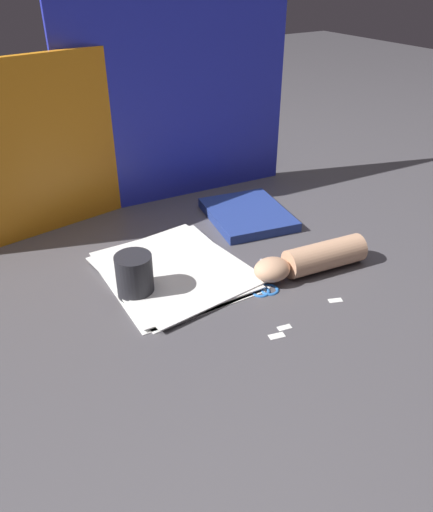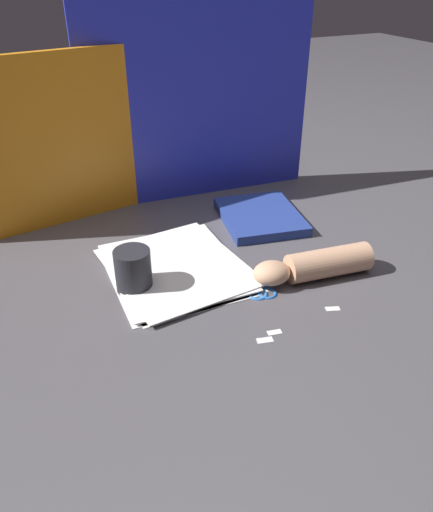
% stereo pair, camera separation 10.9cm
% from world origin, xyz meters
% --- Properties ---
extents(ground_plane, '(6.00, 6.00, 0.00)m').
position_xyz_m(ground_plane, '(0.00, 0.00, 0.00)').
color(ground_plane, '#4C494F').
extents(backdrop_panel_left, '(0.67, 0.12, 0.43)m').
position_xyz_m(backdrop_panel_left, '(-0.15, 0.45, 0.22)').
color(backdrop_panel_left, orange).
rests_on(backdrop_panel_left, ground_plane).
extents(backdrop_panel_center, '(0.65, 0.07, 0.55)m').
position_xyz_m(backdrop_panel_center, '(0.14, 0.45, 0.28)').
color(backdrop_panel_center, '#2833D1').
rests_on(backdrop_panel_center, ground_plane).
extents(paper_stack, '(0.32, 0.36, 0.01)m').
position_xyz_m(paper_stack, '(-0.08, 0.08, 0.01)').
color(paper_stack, white).
rests_on(paper_stack, ground_plane).
extents(book_closed, '(0.24, 0.27, 0.03)m').
position_xyz_m(book_closed, '(0.22, 0.21, 0.01)').
color(book_closed, navy).
rests_on(book_closed, ground_plane).
extents(scissors, '(0.11, 0.15, 0.01)m').
position_xyz_m(scissors, '(0.06, -0.06, 0.00)').
color(scissors, silver).
rests_on(scissors, ground_plane).
extents(hand_forearm, '(0.28, 0.10, 0.07)m').
position_xyz_m(hand_forearm, '(0.19, -0.08, 0.03)').
color(hand_forearm, tan).
rests_on(hand_forearm, ground_plane).
extents(paper_scrap_near, '(0.03, 0.02, 0.00)m').
position_xyz_m(paper_scrap_near, '(-0.02, -0.22, 0.00)').
color(paper_scrap_near, white).
rests_on(paper_scrap_near, ground_plane).
extents(paper_scrap_mid, '(0.03, 0.02, 0.00)m').
position_xyz_m(paper_scrap_mid, '(0.16, -0.20, 0.00)').
color(paper_scrap_mid, white).
rests_on(paper_scrap_mid, ground_plane).
extents(paper_scrap_far, '(0.03, 0.02, 0.00)m').
position_xyz_m(paper_scrap_far, '(0.01, -0.21, 0.00)').
color(paper_scrap_far, white).
rests_on(paper_scrap_far, ground_plane).
extents(mug, '(0.08, 0.08, 0.10)m').
position_xyz_m(mug, '(-0.19, 0.04, 0.05)').
color(mug, '#232328').
rests_on(mug, ground_plane).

